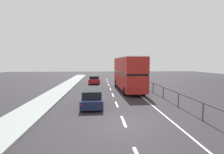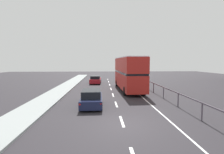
{
  "view_description": "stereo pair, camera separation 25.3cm",
  "coord_description": "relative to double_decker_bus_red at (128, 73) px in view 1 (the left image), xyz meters",
  "views": [
    {
      "loc": [
        -1.5,
        -10.26,
        3.78
      ],
      "look_at": [
        -0.19,
        8.18,
        2.19
      ],
      "focal_mm": 27.75,
      "sensor_mm": 36.0,
      "label": 1
    },
    {
      "loc": [
        -1.25,
        -10.28,
        3.78
      ],
      "look_at": [
        -0.19,
        8.18,
        2.19
      ],
      "focal_mm": 27.75,
      "sensor_mm": 36.0,
      "label": 2
    }
  ],
  "objects": [
    {
      "name": "bridge_side_railing",
      "position": [
        2.83,
        -3.81,
        -1.41
      ],
      "size": [
        0.1,
        42.0,
        1.2
      ],
      "color": "#4E4551",
      "rests_on": "ground"
    },
    {
      "name": "hatchback_car_near",
      "position": [
        -4.49,
        -8.29,
        -1.69
      ],
      "size": [
        1.88,
        4.52,
        1.43
      ],
      "rotation": [
        0.0,
        0.0,
        0.02
      ],
      "color": "#171C39",
      "rests_on": "ground"
    },
    {
      "name": "double_decker_bus_red",
      "position": [
        0.0,
        0.0,
        0.0
      ],
      "size": [
        2.86,
        10.57,
        4.44
      ],
      "rotation": [
        0.0,
        0.0,
        0.04
      ],
      "color": "#B0211B",
      "rests_on": "ground"
    },
    {
      "name": "ground_plane",
      "position": [
        -2.32,
        -12.81,
        -2.42
      ],
      "size": [
        75.58,
        120.0,
        0.1
      ],
      "primitive_type": "cube",
      "color": "#272428"
    },
    {
      "name": "near_sidewalk_kerb",
      "position": [
        -9.07,
        -12.81,
        -2.3
      ],
      "size": [
        2.62,
        80.0,
        0.14
      ],
      "primitive_type": "cube",
      "color": "gray",
      "rests_on": "ground"
    },
    {
      "name": "lane_paint_markings",
      "position": [
        -0.41,
        -4.5,
        -2.37
      ],
      "size": [
        3.22,
        46.0,
        0.01
      ],
      "color": "silver",
      "rests_on": "ground"
    },
    {
      "name": "sedan_car_ahead",
      "position": [
        -4.74,
        7.62,
        -1.71
      ],
      "size": [
        1.99,
        4.5,
        1.38
      ],
      "rotation": [
        0.0,
        0.0,
        -0.03
      ],
      "color": "maroon",
      "rests_on": "ground"
    }
  ]
}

